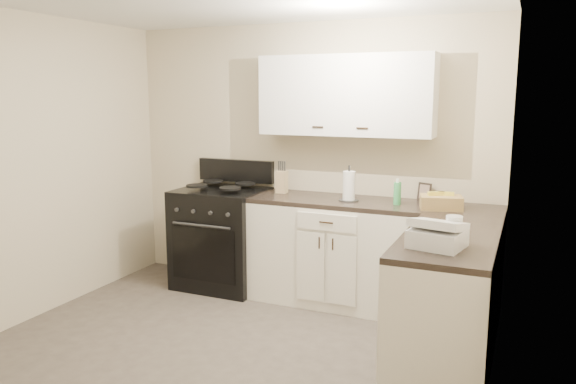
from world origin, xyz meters
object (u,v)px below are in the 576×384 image
at_px(knife_block, 282,182).
at_px(countertop_grill, 437,238).
at_px(wicker_basket, 441,202).
at_px(stove, 222,239).
at_px(paper_towel, 349,186).

xyz_separation_m(knife_block, countertop_grill, (1.63, -1.33, -0.05)).
distance_m(knife_block, wicker_basket, 1.49).
distance_m(stove, knife_block, 0.83).
distance_m(knife_block, countertop_grill, 2.10).
relative_size(knife_block, countertop_grill, 0.70).
bearing_deg(paper_towel, knife_block, 169.65).
distance_m(stove, paper_towel, 1.41).
bearing_deg(stove, countertop_grill, -28.79).
xyz_separation_m(paper_towel, wicker_basket, (0.79, -0.04, -0.07)).
height_order(knife_block, wicker_basket, knife_block).
height_order(paper_towel, wicker_basket, paper_towel).
relative_size(paper_towel, wicker_basket, 0.79).
bearing_deg(knife_block, countertop_grill, -39.97).
distance_m(paper_towel, countertop_grill, 1.53).
bearing_deg(stove, wicker_basket, -1.22).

